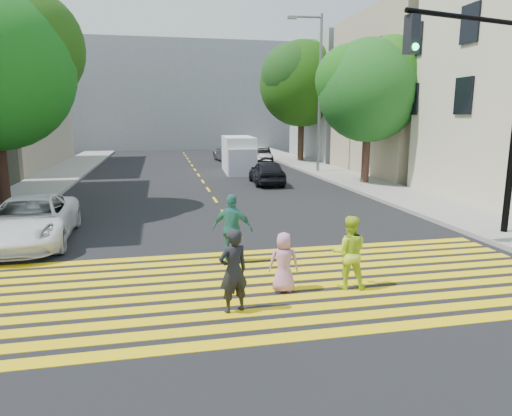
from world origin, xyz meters
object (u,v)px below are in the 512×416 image
object	(u,v)px
pedestrian_child	(284,262)
white_van	(239,156)
dark_car_near	(267,172)
pedestrian_extra	(232,229)
pedestrian_man	(233,271)
silver_car	(230,153)
tree_right_near	(371,85)
traffic_signal	(490,93)
dark_car_parked	(260,156)
pedestrian_woman	(349,252)
tree_right_far	(303,79)
white_sedan	(30,220)

from	to	relation	value
pedestrian_child	white_van	world-z (taller)	white_van
dark_car_near	pedestrian_extra	bearing A→B (deg)	75.80
pedestrian_man	silver_car	world-z (taller)	pedestrian_man
tree_right_near	traffic_signal	size ratio (longest dim) A/B	1.17
dark_car_parked	white_van	world-z (taller)	white_van
pedestrian_woman	pedestrian_man	bearing A→B (deg)	32.21
dark_car_near	traffic_signal	bearing A→B (deg)	108.14
tree_right_far	pedestrian_woman	world-z (taller)	tree_right_far
white_van	pedestrian_man	bearing A→B (deg)	-96.60
pedestrian_man	pedestrian_extra	xyz separation A→B (m)	(0.45, 2.95, 0.07)
pedestrian_woman	pedestrian_child	xyz separation A→B (m)	(-1.42, 0.10, -0.16)
tree_right_near	dark_car_near	bearing A→B (deg)	165.99
tree_right_near	silver_car	bearing A→B (deg)	109.94
silver_car	white_van	distance (m)	7.75
dark_car_near	dark_car_parked	xyz separation A→B (m)	(1.85, 10.22, 0.01)
pedestrian_woman	pedestrian_child	distance (m)	1.43
pedestrian_child	dark_car_near	distance (m)	15.70
pedestrian_extra	white_van	distance (m)	19.14
tree_right_far	tree_right_near	bearing A→B (deg)	-91.37
white_sedan	white_van	distance (m)	18.11
tree_right_far	pedestrian_extra	world-z (taller)	tree_right_far
pedestrian_child	pedestrian_woman	bearing A→B (deg)	-174.02
pedestrian_woman	traffic_signal	bearing A→B (deg)	-134.77
tree_right_far	traffic_signal	size ratio (longest dim) A/B	1.45
pedestrian_extra	white_van	world-z (taller)	white_van
traffic_signal	white_sedan	bearing A→B (deg)	156.43
tree_right_far	pedestrian_woman	distance (m)	28.59
dark_car_parked	silver_car	bearing A→B (deg)	124.91
pedestrian_woman	dark_car_parked	xyz separation A→B (m)	(3.64, 25.69, -0.13)
pedestrian_woman	silver_car	bearing A→B (deg)	-76.39
pedestrian_woman	dark_car_parked	bearing A→B (deg)	-80.99
pedestrian_extra	white_sedan	bearing A→B (deg)	-5.28
pedestrian_woman	dark_car_near	bearing A→B (deg)	-79.53
pedestrian_child	silver_car	distance (m)	28.87
silver_car	dark_car_parked	bearing A→B (deg)	114.69
tree_right_far	traffic_signal	world-z (taller)	tree_right_far
pedestrian_woman	tree_right_far	bearing A→B (deg)	-88.17
pedestrian_child	white_sedan	world-z (taller)	white_sedan
pedestrian_extra	white_sedan	xyz separation A→B (m)	(-5.53, 3.07, -0.20)
pedestrian_woman	silver_car	world-z (taller)	pedestrian_woman
tree_right_near	pedestrian_extra	size ratio (longest dim) A/B	4.40
white_sedan	dark_car_parked	distance (m)	23.34
dark_car_near	dark_car_parked	distance (m)	10.39
pedestrian_extra	dark_car_near	bearing A→B (deg)	-82.97
dark_car_near	white_sedan	bearing A→B (deg)	49.46
silver_car	white_van	xyz separation A→B (m)	(-0.55, -7.72, 0.40)
white_sedan	white_van	xyz separation A→B (m)	(8.90, 15.77, 0.43)
pedestrian_man	pedestrian_child	bearing A→B (deg)	-165.10
tree_right_far	dark_car_parked	size ratio (longest dim) A/B	2.37
pedestrian_extra	silver_car	bearing A→B (deg)	-74.66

